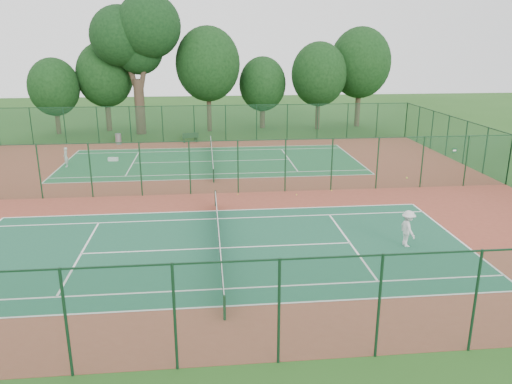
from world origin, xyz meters
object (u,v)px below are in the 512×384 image
player_near (408,228)px  trash_bin (118,139)px  kit_bag (113,159)px  big_tree (136,35)px  player_far (66,157)px  bench (190,137)px

player_near → trash_bin: size_ratio=1.74×
kit_bag → big_tree: bearing=90.0°
player_far → trash_bin: bearing=153.3°
bench → big_tree: 12.15m
big_tree → player_far: bearing=-106.4°
bench → big_tree: (-5.20, 5.49, 9.51)m
kit_bag → player_far: bearing=-148.9°
trash_bin → kit_bag: bearing=-84.7°
player_far → kit_bag: player_far is taller
trash_bin → big_tree: size_ratio=0.07×
trash_bin → bench: (6.81, 0.21, -0.02)m
kit_bag → player_near: bearing=-44.5°
big_tree → trash_bin: bearing=-105.8°
player_near → player_far: 27.15m
bench → trash_bin: bearing=169.8°
bench → big_tree: bearing=121.4°
trash_bin → bench: bearing=1.8°
bench → kit_bag: bench is taller
player_far → bench: player_far is taller
trash_bin → big_tree: big_tree is taller
player_near → big_tree: (-16.15, 32.35, 9.10)m
kit_bag → big_tree: size_ratio=0.06×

